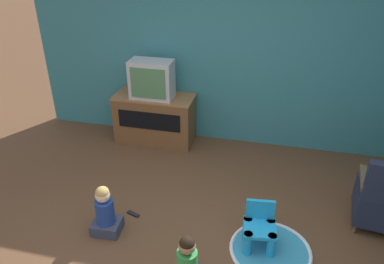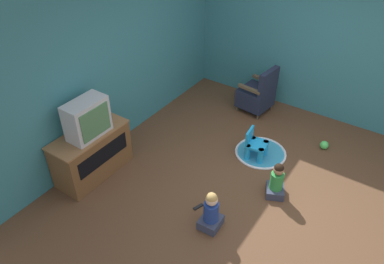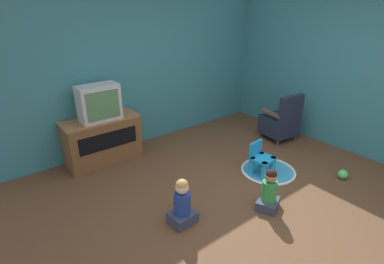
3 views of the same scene
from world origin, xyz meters
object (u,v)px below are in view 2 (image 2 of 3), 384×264
object	(u,v)px
yellow_kid_chair	(255,146)
child_watching_left	(277,182)
television	(87,119)
toy_ball	(324,145)
black_armchair	(258,94)
tv_cabinet	(92,153)
remote_control	(198,207)
child_watching_center	(211,212)

from	to	relation	value
yellow_kid_chair	child_watching_left	xyz separation A→B (m)	(-0.59, -0.61, 0.04)
television	child_watching_left	world-z (taller)	television
television	toy_ball	bearing A→B (deg)	-46.15
black_armchair	yellow_kid_chair	size ratio (longest dim) A/B	1.84
tv_cabinet	television	size ratio (longest dim) A/B	1.94
child_watching_left	remote_control	world-z (taller)	child_watching_left
child_watching_left	yellow_kid_chair	bearing A→B (deg)	21.36
black_armchair	remote_control	size ratio (longest dim) A/B	5.70
television	remote_control	world-z (taller)	television
child_watching_center	toy_ball	bearing A→B (deg)	-19.20
yellow_kid_chair	remote_control	distance (m)	1.42
child_watching_center	tv_cabinet	bearing A→B (deg)	89.92
black_armchair	child_watching_center	xyz separation A→B (m)	(-2.80, -0.75, -0.10)
tv_cabinet	remote_control	size ratio (longest dim) A/B	7.40
tv_cabinet	black_armchair	bearing A→B (deg)	-22.85
yellow_kid_chair	child_watching_left	bearing A→B (deg)	-140.66
television	yellow_kid_chair	distance (m)	2.56
toy_ball	remote_control	bearing A→B (deg)	156.10
yellow_kid_chair	child_watching_left	size ratio (longest dim) A/B	0.88
child_watching_left	black_armchair	bearing A→B (deg)	8.56
yellow_kid_chair	tv_cabinet	bearing A→B (deg)	126.08
yellow_kid_chair	child_watching_left	distance (m)	0.85
tv_cabinet	television	xyz separation A→B (m)	(0.00, -0.05, 0.62)
yellow_kid_chair	toy_ball	world-z (taller)	yellow_kid_chair
television	black_armchair	distance (m)	3.21
toy_ball	television	bearing A→B (deg)	133.85
television	black_armchair	xyz separation A→B (m)	(2.91, -1.18, -0.64)
child_watching_left	toy_ball	world-z (taller)	child_watching_left
television	child_watching_center	size ratio (longest dim) A/B	1.04
television	black_armchair	size ratio (longest dim) A/B	0.67
black_armchair	child_watching_left	distance (m)	2.18
tv_cabinet	child_watching_left	world-z (taller)	tv_cabinet
child_watching_left	toy_ball	size ratio (longest dim) A/B	4.02
child_watching_center	remote_control	distance (m)	0.42
tv_cabinet	remote_control	world-z (taller)	tv_cabinet
child_watching_center	toy_ball	distance (m)	2.49
tv_cabinet	child_watching_center	world-z (taller)	tv_cabinet
television	tv_cabinet	bearing A→B (deg)	90.00
television	yellow_kid_chair	xyz separation A→B (m)	(1.68, -1.76, -0.79)
child_watching_left	child_watching_center	xyz separation A→B (m)	(-0.99, 0.45, 0.01)
child_watching_left	child_watching_center	world-z (taller)	child_watching_center
toy_ball	remote_control	xyz separation A→B (m)	(-2.22, 0.98, -0.06)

